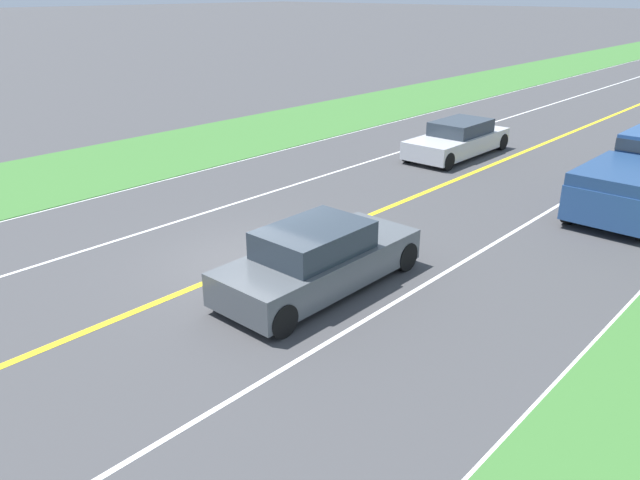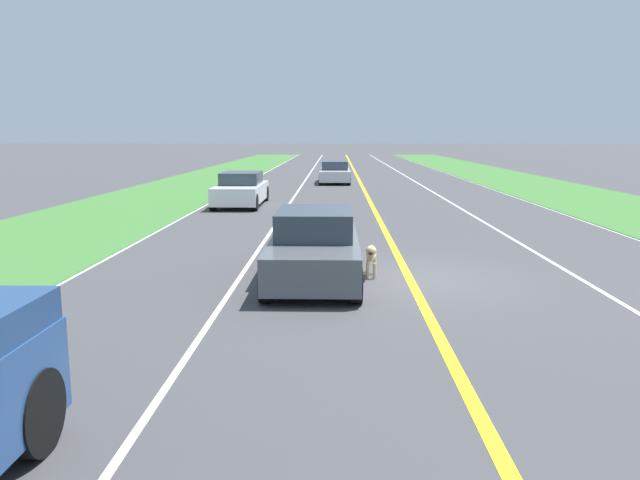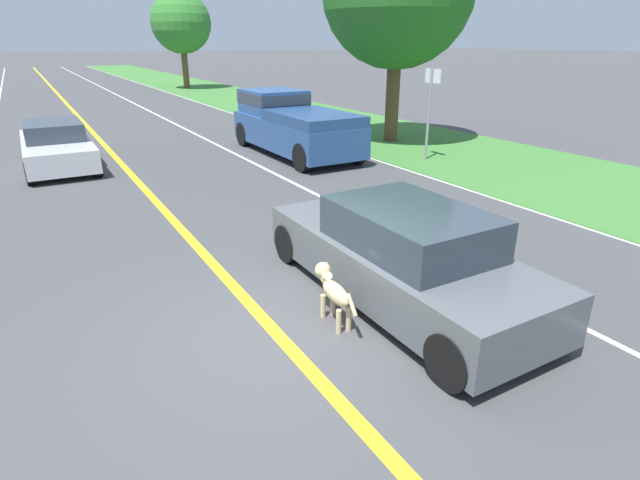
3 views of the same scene
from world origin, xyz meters
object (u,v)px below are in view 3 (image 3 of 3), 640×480
oncoming_car (56,145)px  roadside_tree_right_far (181,23)px  street_sign (430,103)px  pickup_truck (291,123)px  dog (332,289)px  ego_car (401,256)px

oncoming_car → roadside_tree_right_far: 26.32m
roadside_tree_right_far → street_sign: (-0.76, -28.58, -3.00)m
pickup_truck → roadside_tree_right_far: roadside_tree_right_far is taller
pickup_truck → roadside_tree_right_far: (3.89, 25.55, 3.74)m
roadside_tree_right_far → street_sign: bearing=-91.5°
dog → oncoming_car: size_ratio=0.24×
dog → street_sign: bearing=46.3°
dog → roadside_tree_right_far: size_ratio=0.16×
dog → roadside_tree_right_far: bearing=81.2°
roadside_tree_right_far → ego_car: bearing=-101.4°
ego_car → oncoming_car: 12.12m
oncoming_car → ego_car: bearing=107.1°
roadside_tree_right_far → street_sign: size_ratio=2.53×
pickup_truck → street_sign: bearing=-44.0°
roadside_tree_right_far → dog: bearing=-103.2°
ego_car → street_sign: size_ratio=1.68×
street_sign → roadside_tree_right_far: bearing=88.5°
ego_car → roadside_tree_right_far: bearing=78.6°
oncoming_car → roadside_tree_right_far: (10.71, 23.69, 4.12)m
pickup_truck → dog: bearing=-114.3°
dog → roadside_tree_right_far: roadside_tree_right_far is taller
ego_car → street_sign: bearing=46.4°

